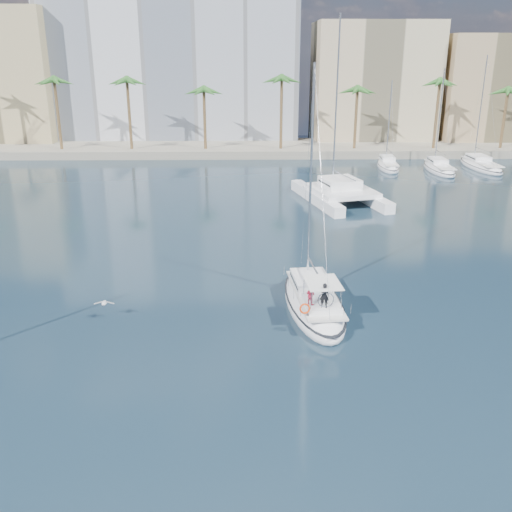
{
  "coord_description": "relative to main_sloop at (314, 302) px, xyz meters",
  "views": [
    {
      "loc": [
        0.34,
        -31.26,
        15.36
      ],
      "look_at": [
        0.9,
        1.5,
        3.55
      ],
      "focal_mm": 40.0,
      "sensor_mm": 36.0,
      "label": 1
    }
  ],
  "objects": [
    {
      "name": "palm_left",
      "position": [
        -38.53,
        55.58,
        9.78
      ],
      "size": [
        3.6,
        3.6,
        12.3
      ],
      "color": "brown",
      "rests_on": "ground"
    },
    {
      "name": "main_sloop",
      "position": [
        0.0,
        0.0,
        0.0
      ],
      "size": [
        4.21,
        10.69,
        15.5
      ],
      "rotation": [
        0.0,
        0.0,
        0.09
      ],
      "color": "white",
      "rests_on": "ground"
    },
    {
      "name": "building_modern",
      "position": [
        -16.53,
        71.58,
        13.5
      ],
      "size": [
        42.0,
        16.0,
        28.0
      ],
      "primitive_type": "cube",
      "color": "silver",
      "rests_on": "ground"
    },
    {
      "name": "catamaran",
      "position": [
        5.92,
        27.36,
        0.68
      ],
      "size": [
        9.57,
        14.33,
        18.99
      ],
      "rotation": [
        0.0,
        0.0,
        0.25
      ],
      "color": "white",
      "rests_on": "ground"
    },
    {
      "name": "building_tan_right",
      "position": [
        37.47,
        66.58,
        8.5
      ],
      "size": [
        18.0,
        12.0,
        18.0
      ],
      "primitive_type": "cube",
      "color": "tan",
      "rests_on": "ground"
    },
    {
      "name": "palm_right",
      "position": [
        29.47,
        55.58,
        9.78
      ],
      "size": [
        3.6,
        3.6,
        12.3
      ],
      "color": "brown",
      "rests_on": "ground"
    },
    {
      "name": "quay",
      "position": [
        -4.53,
        59.58,
        0.1
      ],
      "size": [
        120.0,
        14.0,
        1.2
      ],
      "primitive_type": "cube",
      "color": "gray",
      "rests_on": "ground"
    },
    {
      "name": "moored_yacht_c",
      "position": [
        28.47,
        45.58,
        -0.5
      ],
      "size": [
        3.98,
        12.33,
        15.54
      ],
      "primitive_type": null,
      "rotation": [
        0.0,
        0.0,
        0.03
      ],
      "color": "white",
      "rests_on": "ground"
    },
    {
      "name": "ground",
      "position": [
        -4.53,
        -1.42,
        -0.5
      ],
      "size": [
        160.0,
        160.0,
        0.0
      ],
      "primitive_type": "plane",
      "color": "black",
      "rests_on": "ground"
    },
    {
      "name": "seagull",
      "position": [
        -12.76,
        -1.36,
        0.64
      ],
      "size": [
        1.22,
        0.52,
        0.23
      ],
      "color": "silver",
      "rests_on": "ground"
    },
    {
      "name": "building_beige",
      "position": [
        17.47,
        68.58,
        9.5
      ],
      "size": [
        20.0,
        14.0,
        20.0
      ],
      "primitive_type": "cube",
      "color": "tan",
      "rests_on": "ground"
    },
    {
      "name": "palm_centre",
      "position": [
        -4.53,
        55.58,
        9.78
      ],
      "size": [
        3.6,
        3.6,
        12.3
      ],
      "color": "brown",
      "rests_on": "ground"
    },
    {
      "name": "moored_yacht_a",
      "position": [
        15.47,
        45.58,
        -0.5
      ],
      "size": [
        3.37,
        9.52,
        11.9
      ],
      "primitive_type": null,
      "rotation": [
        0.0,
        0.0,
        -0.07
      ],
      "color": "white",
      "rests_on": "ground"
    },
    {
      "name": "moored_yacht_b",
      "position": [
        21.97,
        43.58,
        -0.5
      ],
      "size": [
        3.32,
        10.83,
        13.72
      ],
      "primitive_type": null,
      "rotation": [
        0.0,
        0.0,
        -0.02
      ],
      "color": "white",
      "rests_on": "ground"
    }
  ]
}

